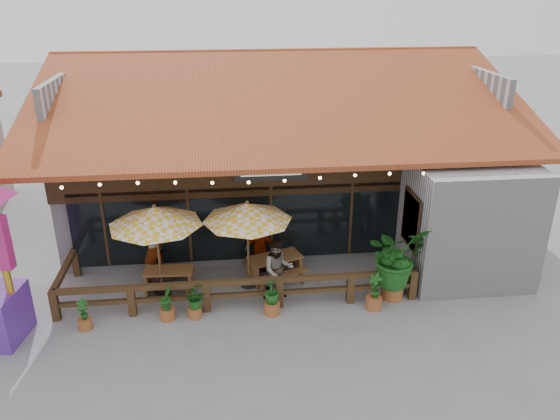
{
  "coord_description": "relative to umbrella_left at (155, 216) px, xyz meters",
  "views": [
    {
      "loc": [
        -1.9,
        -13.39,
        8.44
      ],
      "look_at": [
        -0.27,
        1.5,
        2.07
      ],
      "focal_mm": 35.0,
      "sensor_mm": 36.0,
      "label": 1
    }
  ],
  "objects": [
    {
      "name": "ground",
      "position": [
        3.81,
        -0.56,
        -2.43
      ],
      "size": [
        100.0,
        100.0,
        0.0
      ],
      "primitive_type": "plane",
      "color": "gray",
      "rests_on": "ground"
    },
    {
      "name": "restaurant_building",
      "position": [
        4.07,
        6.05,
        -0.23
      ],
      "size": [
        15.5,
        14.73,
        6.09
      ],
      "color": "silver",
      "rests_on": "ground"
    },
    {
      "name": "patio_railing",
      "position": [
        1.56,
        -0.83,
        -1.82
      ],
      "size": [
        10.0,
        2.6,
        0.92
      ],
      "color": "#4B331A",
      "rests_on": "ground"
    },
    {
      "name": "umbrella_left",
      "position": [
        0.0,
        0.0,
        0.0
      ],
      "size": [
        2.96,
        2.96,
        2.79
      ],
      "color": "brown",
      "rests_on": "ground"
    },
    {
      "name": "umbrella_right",
      "position": [
        2.53,
        0.13,
        -0.05
      ],
      "size": [
        2.68,
        2.68,
        2.73
      ],
      "color": "brown",
      "rests_on": "ground"
    },
    {
      "name": "picnic_table_left",
      "position": [
        0.21,
        0.14,
        -1.97
      ],
      "size": [
        1.48,
        1.29,
        0.68
      ],
      "color": "brown",
      "rests_on": "ground"
    },
    {
      "name": "picnic_table_right",
      "position": [
        3.34,
        0.44,
        -1.92
      ],
      "size": [
        1.95,
        1.81,
        0.77
      ],
      "color": "brown",
      "rests_on": "ground"
    },
    {
      "name": "tropical_plant",
      "position": [
        6.58,
        -0.97,
        -1.15
      ],
      "size": [
        2.05,
        1.95,
        2.24
      ],
      "color": "brown",
      "rests_on": "ground"
    },
    {
      "name": "diner_a",
      "position": [
        -0.28,
        0.97,
        -1.5
      ],
      "size": [
        0.82,
        0.74,
        1.88
      ],
      "primitive_type": "imported",
      "rotation": [
        0.0,
        0.0,
        3.7
      ],
      "color": "#322110",
      "rests_on": "ground"
    },
    {
      "name": "diner_b",
      "position": [
        3.33,
        -0.59,
        -1.53
      ],
      "size": [
        0.93,
        0.75,
        1.81
      ],
      "primitive_type": "imported",
      "rotation": [
        0.0,
        0.0,
        0.07
      ],
      "color": "#322110",
      "rests_on": "ground"
    },
    {
      "name": "diner_c",
      "position": [
        2.94,
        0.98,
        -1.63
      ],
      "size": [
        0.95,
        0.41,
        1.61
      ],
      "primitive_type": "imported",
      "rotation": [
        0.0,
        0.0,
        3.16
      ],
      "color": "#322110",
      "rests_on": "ground"
    },
    {
      "name": "planter_a",
      "position": [
        -1.84,
        -1.56,
        -2.07
      ],
      "size": [
        0.36,
        0.36,
        0.87
      ],
      "color": "brown",
      "rests_on": "ground"
    },
    {
      "name": "planter_b",
      "position": [
        0.26,
        -1.35,
        -1.98
      ],
      "size": [
        0.42,
        0.46,
        1.0
      ],
      "color": "brown",
      "rests_on": "ground"
    },
    {
      "name": "planter_c",
      "position": [
        0.99,
        -1.33,
        -1.92
      ],
      "size": [
        0.72,
        0.73,
        0.92
      ],
      "color": "brown",
      "rests_on": "ground"
    },
    {
      "name": "planter_d",
      "position": [
        3.07,
        -1.39,
        -1.92
      ],
      "size": [
        0.52,
        0.52,
        1.07
      ],
      "color": "brown",
      "rests_on": "ground"
    },
    {
      "name": "planter_e",
      "position": [
        5.9,
        -1.44,
        -1.98
      ],
      "size": [
        0.46,
        0.44,
        1.08
      ],
      "color": "brown",
      "rests_on": "ground"
    }
  ]
}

